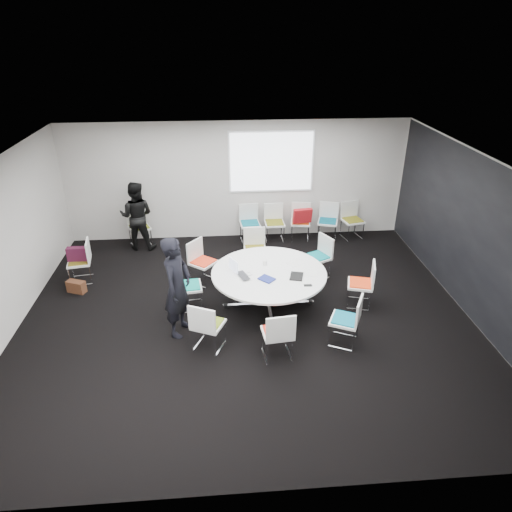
{
  "coord_description": "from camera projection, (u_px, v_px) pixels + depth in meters",
  "views": [
    {
      "loc": [
        -0.38,
        -6.85,
        4.75
      ],
      "look_at": [
        0.2,
        0.4,
        1.0
      ],
      "focal_mm": 32.0,
      "sensor_mm": 36.0,
      "label": 1
    }
  ],
  "objects": [
    {
      "name": "room_shell",
      "position": [
        252.0,
        246.0,
        7.64
      ],
      "size": [
        8.08,
        7.08,
        2.88
      ],
      "color": "black",
      "rests_on": "ground"
    },
    {
      "name": "conference_table",
      "position": [
        269.0,
        282.0,
        8.31
      ],
      "size": [
        2.08,
        2.08,
        0.73
      ],
      "color": "silver",
      "rests_on": "ground"
    },
    {
      "name": "projection_screen",
      "position": [
        271.0,
        162.0,
        10.55
      ],
      "size": [
        1.9,
        0.03,
        1.35
      ],
      "primitive_type": "cube",
      "color": "white",
      "rests_on": "room_shell"
    },
    {
      "name": "chair_ring_a",
      "position": [
        360.0,
        292.0,
        8.47
      ],
      "size": [
        0.56,
        0.56,
        0.88
      ],
      "rotation": [
        0.0,
        0.0,
        1.3
      ],
      "color": "silver",
      "rests_on": "ground"
    },
    {
      "name": "chair_ring_b",
      "position": [
        317.0,
        264.0,
        9.43
      ],
      "size": [
        0.61,
        0.61,
        0.88
      ],
      "rotation": [
        0.0,
        0.0,
        2.04
      ],
      "color": "silver",
      "rests_on": "ground"
    },
    {
      "name": "chair_ring_c",
      "position": [
        255.0,
        257.0,
        9.73
      ],
      "size": [
        0.46,
        0.45,
        0.88
      ],
      "rotation": [
        0.0,
        0.0,
        3.14
      ],
      "color": "silver",
      "rests_on": "ground"
    },
    {
      "name": "chair_ring_d",
      "position": [
        203.0,
        270.0,
        9.22
      ],
      "size": [
        0.64,
        0.64,
        0.88
      ],
      "rotation": [
        0.0,
        0.0,
        4.04
      ],
      "color": "silver",
      "rests_on": "ground"
    },
    {
      "name": "chair_ring_e",
      "position": [
        189.0,
        294.0,
        8.39
      ],
      "size": [
        0.5,
        0.51,
        0.88
      ],
      "rotation": [
        0.0,
        0.0,
        4.84
      ],
      "color": "silver",
      "rests_on": "ground"
    },
    {
      "name": "chair_ring_f",
      "position": [
        208.0,
        333.0,
        7.35
      ],
      "size": [
        0.6,
        0.6,
        0.88
      ],
      "rotation": [
        0.0,
        0.0,
        5.86
      ],
      "color": "silver",
      "rests_on": "ground"
    },
    {
      "name": "chair_ring_g",
      "position": [
        277.0,
        342.0,
        7.14
      ],
      "size": [
        0.51,
        0.5,
        0.88
      ],
      "rotation": [
        0.0,
        0.0,
        6.39
      ],
      "color": "silver",
      "rests_on": "ground"
    },
    {
      "name": "chair_ring_h",
      "position": [
        345.0,
        329.0,
        7.46
      ],
      "size": [
        0.6,
        0.61,
        0.88
      ],
      "rotation": [
        0.0,
        0.0,
        7.4
      ],
      "color": "silver",
      "rests_on": "ground"
    },
    {
      "name": "chair_back_a",
      "position": [
        250.0,
        230.0,
        10.97
      ],
      "size": [
        0.5,
        0.49,
        0.88
      ],
      "rotation": [
        0.0,
        0.0,
        3.23
      ],
      "color": "silver",
      "rests_on": "ground"
    },
    {
      "name": "chair_back_b",
      "position": [
        274.0,
        230.0,
        11.0
      ],
      "size": [
        0.47,
        0.46,
        0.88
      ],
      "rotation": [
        0.0,
        0.0,
        3.16
      ],
      "color": "silver",
      "rests_on": "ground"
    },
    {
      "name": "chair_back_c",
      "position": [
        300.0,
        229.0,
        11.06
      ],
      "size": [
        0.53,
        0.52,
        0.88
      ],
      "rotation": [
        0.0,
        0.0,
        2.97
      ],
      "color": "silver",
      "rests_on": "ground"
    },
    {
      "name": "chair_back_d",
      "position": [
        327.0,
        228.0,
        11.08
      ],
      "size": [
        0.57,
        0.56,
        0.88
      ],
      "rotation": [
        0.0,
        0.0,
        2.85
      ],
      "color": "silver",
      "rests_on": "ground"
    },
    {
      "name": "chair_back_e",
      "position": [
        352.0,
        227.0,
        11.15
      ],
      "size": [
        0.55,
        0.54,
        0.88
      ],
      "rotation": [
        0.0,
        0.0,
        3.38
      ],
      "color": "silver",
      "rests_on": "ground"
    },
    {
      "name": "chair_spare_left",
      "position": [
        81.0,
        269.0,
        9.25
      ],
      "size": [
        0.52,
        0.53,
        0.88
      ],
      "rotation": [
        0.0,
        0.0,
        1.73
      ],
      "color": "silver",
      "rests_on": "ground"
    },
    {
      "name": "chair_person_back",
      "position": [
        140.0,
        234.0,
        10.78
      ],
      "size": [
        0.6,
        0.6,
        0.88
      ],
      "rotation": [
        0.0,
        0.0,
        3.56
      ],
      "color": "silver",
      "rests_on": "ground"
    },
    {
      "name": "person_main",
      "position": [
        177.0,
        287.0,
        7.45
      ],
      "size": [
        0.63,
        0.75,
        1.77
      ],
      "primitive_type": "imported",
      "rotation": [
        0.0,
        0.0,
        1.21
      ],
      "color": "black",
      "rests_on": "ground"
    },
    {
      "name": "person_back",
      "position": [
        137.0,
        216.0,
        10.39
      ],
      "size": [
        0.85,
        0.7,
        1.6
      ],
      "primitive_type": "imported",
      "rotation": [
        0.0,
        0.0,
        3.02
      ],
      "color": "black",
      "rests_on": "ground"
    },
    {
      "name": "laptop",
      "position": [
        246.0,
        275.0,
        8.08
      ],
      "size": [
        0.33,
        0.41,
        0.03
      ],
      "primitive_type": "imported",
      "rotation": [
        0.0,
        0.0,
        1.92
      ],
      "color": "#333338",
      "rests_on": "conference_table"
    },
    {
      "name": "laptop_lid",
      "position": [
        233.0,
        265.0,
        8.17
      ],
      "size": [
        0.15,
        0.27,
        0.22
      ],
      "primitive_type": "cube",
      "rotation": [
        0.0,
        0.0,
        2.05
      ],
      "color": "silver",
      "rests_on": "conference_table"
    },
    {
      "name": "notebook_black",
      "position": [
        296.0,
        276.0,
        8.05
      ],
      "size": [
        0.29,
        0.35,
        0.02
      ],
      "primitive_type": "cube",
      "rotation": [
        0.0,
        0.0,
        -0.26
      ],
      "color": "black",
      "rests_on": "conference_table"
    },
    {
      "name": "tablet_folio",
      "position": [
        267.0,
        279.0,
        7.97
      ],
      "size": [
        0.33,
        0.32,
        0.03
      ],
      "primitive_type": "cube",
      "rotation": [
        0.0,
        0.0,
        -0.77
      ],
      "color": "navy",
      "rests_on": "conference_table"
    },
    {
      "name": "papers_right",
      "position": [
        295.0,
        263.0,
        8.52
      ],
      "size": [
        0.37,
        0.34,
        0.0
      ],
      "primitive_type": "cube",
      "rotation": [
        0.0,
        0.0,
        0.6
      ],
      "color": "white",
      "rests_on": "conference_table"
    },
    {
      "name": "papers_front",
      "position": [
        309.0,
        273.0,
        8.17
      ],
      "size": [
        0.32,
        0.24,
        0.0
      ],
      "primitive_type": "cube",
      "rotation": [
        0.0,
        0.0,
        -0.12
      ],
      "color": "white",
      "rests_on": "conference_table"
    },
    {
      "name": "cup",
      "position": [
        265.0,
        263.0,
        8.43
      ],
      "size": [
        0.08,
        0.08,
        0.09
      ],
      "primitive_type": "cylinder",
      "color": "white",
      "rests_on": "conference_table"
    },
    {
      "name": "phone",
      "position": [
        308.0,
        285.0,
        7.79
      ],
      "size": [
        0.14,
        0.08,
        0.01
      ],
      "primitive_type": "cube",
      "rotation": [
        0.0,
        0.0,
        -0.04
      ],
      "color": "black",
      "rests_on": "conference_table"
    },
    {
      "name": "maroon_bag",
      "position": [
        78.0,
        254.0,
        9.09
      ],
      "size": [
        0.4,
        0.14,
        0.28
      ],
      "primitive_type": "cube",
      "rotation": [
        0.0,
        0.0,
        -0.01
      ],
      "color": "#421127",
      "rests_on": "chair_spare_left"
    },
    {
      "name": "brown_bag",
      "position": [
        76.0,
        287.0,
        8.94
      ],
      "size": [
        0.39,
        0.28,
        0.24
      ],
      "primitive_type": "cube",
      "rotation": [
        0.0,
        0.0,
        -0.38
      ],
      "color": "#4C2918",
      "rests_on": "ground"
    },
    {
      "name": "red_jacket",
      "position": [
        302.0,
        216.0,
        10.66
      ],
      "size": [
        0.46,
        0.22,
        0.36
      ],
      "primitive_type": "cube",
      "rotation": [
        0.17,
        0.0,
        0.14
      ],
      "color": "#A31419",
      "rests_on": "chair_back_c"
    }
  ]
}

